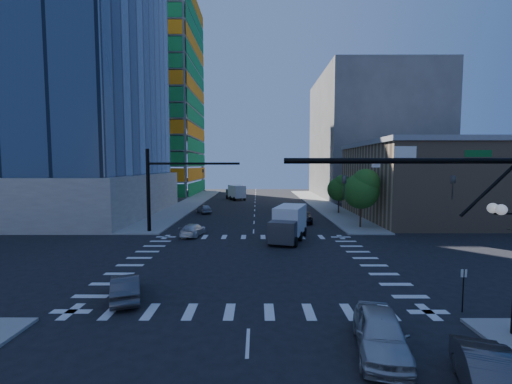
{
  "coord_description": "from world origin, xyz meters",
  "views": [
    {
      "loc": [
        0.38,
        -25.68,
        7.37
      ],
      "look_at": [
        0.28,
        8.0,
        4.73
      ],
      "focal_mm": 24.0,
      "sensor_mm": 36.0,
      "label": 1
    }
  ],
  "objects": [
    {
      "name": "no_parking_sign",
      "position": [
        10.7,
        -9.0,
        1.38
      ],
      "size": [
        0.3,
        0.06,
        2.2
      ],
      "color": "black",
      "rests_on": "ground"
    },
    {
      "name": "commercial_building",
      "position": [
        25.0,
        22.0,
        5.31
      ],
      "size": [
        20.5,
        22.5,
        10.6
      ],
      "color": "#977857",
      "rests_on": "ground"
    },
    {
      "name": "sidewalk_ne",
      "position": [
        12.5,
        40.0,
        0.07
      ],
      "size": [
        5.0,
        60.0,
        0.15
      ],
      "primitive_type": "cube",
      "color": "#989690",
      "rests_on": "ground"
    },
    {
      "name": "signal_mast_se",
      "position": [
        10.6,
        -11.5,
        5.01
      ],
      "size": [
        10.51,
        2.48,
        9.0
      ],
      "color": "black",
      "rests_on": "sidewalk_se"
    },
    {
      "name": "box_truck_near",
      "position": [
        3.42,
        7.3,
        1.46
      ],
      "size": [
        4.41,
        6.81,
        3.3
      ],
      "rotation": [
        0.0,
        0.0,
        -0.3
      ],
      "color": "black",
      "rests_on": "ground"
    },
    {
      "name": "car_nb_far",
      "position": [
        6.18,
        17.9,
        0.73
      ],
      "size": [
        2.8,
        5.43,
        1.47
      ],
      "primitive_type": "imported",
      "rotation": [
        0.0,
        0.0,
        -0.07
      ],
      "color": "black",
      "rests_on": "ground"
    },
    {
      "name": "sidewalk_nw",
      "position": [
        -12.5,
        40.0,
        0.07
      ],
      "size": [
        5.0,
        60.0,
        0.15
      ],
      "primitive_type": "cube",
      "color": "#989690",
      "rests_on": "ground"
    },
    {
      "name": "signal_mast_nw",
      "position": [
        -10.0,
        11.5,
        5.49
      ],
      "size": [
        10.2,
        0.4,
        9.0
      ],
      "color": "black",
      "rests_on": "sidewalk_nw"
    },
    {
      "name": "box_truck_far",
      "position": [
        -4.28,
        47.32,
        1.37
      ],
      "size": [
        4.68,
        6.43,
        3.1
      ],
      "rotation": [
        0.0,
        0.0,
        3.55
      ],
      "color": "black",
      "rests_on": "ground"
    },
    {
      "name": "tree_south",
      "position": [
        12.63,
        13.9,
        4.69
      ],
      "size": [
        4.16,
        4.16,
        6.82
      ],
      "color": "#382316",
      "rests_on": "sidewalk_ne"
    },
    {
      "name": "road_markings",
      "position": [
        0.0,
        0.0,
        0.01
      ],
      "size": [
        20.0,
        20.0,
        0.01
      ],
      "primitive_type": "cube",
      "color": "silver",
      "rests_on": "ground"
    },
    {
      "name": "car_nb_right",
      "position": [
        7.67,
        -15.53,
        0.72
      ],
      "size": [
        2.82,
        4.65,
        1.45
      ],
      "primitive_type": "imported",
      "rotation": [
        0.0,
        0.0,
        -0.32
      ],
      "color": "#444448",
      "rests_on": "ground"
    },
    {
      "name": "tree_north",
      "position": [
        12.93,
        25.9,
        3.99
      ],
      "size": [
        3.54,
        3.52,
        5.78
      ],
      "color": "#382316",
      "rests_on": "sidewalk_ne"
    },
    {
      "name": "bg_building_ne",
      "position": [
        27.0,
        55.0,
        14.0
      ],
      "size": [
        24.0,
        30.0,
        28.0
      ],
      "primitive_type": "cube",
      "color": "#5E5B55",
      "rests_on": "ground"
    },
    {
      "name": "car_sb_mid",
      "position": [
        -7.76,
        26.54,
        0.68
      ],
      "size": [
        3.13,
        4.29,
        1.36
      ],
      "primitive_type": "imported",
      "rotation": [
        0.0,
        0.0,
        3.58
      ],
      "color": "#939399",
      "rests_on": "ground"
    },
    {
      "name": "construction_building",
      "position": [
        -27.41,
        61.93,
        24.61
      ],
      "size": [
        25.16,
        34.5,
        70.6
      ],
      "color": "gray",
      "rests_on": "ground"
    },
    {
      "name": "car_nb_near",
      "position": [
        5.24,
        -12.72,
        0.8
      ],
      "size": [
        2.81,
        5.01,
        1.61
      ],
      "primitive_type": "imported",
      "rotation": [
        0.0,
        0.0,
        -0.2
      ],
      "color": "#ADB1B5",
      "rests_on": "ground"
    },
    {
      "name": "car_sb_near",
      "position": [
        -6.3,
        9.64,
        0.64
      ],
      "size": [
        2.47,
        4.65,
        1.28
      ],
      "primitive_type": "imported",
      "rotation": [
        0.0,
        0.0,
        2.98
      ],
      "color": "white",
      "rests_on": "ground"
    },
    {
      "name": "ground",
      "position": [
        0.0,
        0.0,
        0.0
      ],
      "size": [
        160.0,
        160.0,
        0.0
      ],
      "primitive_type": "plane",
      "color": "black",
      "rests_on": "ground"
    },
    {
      "name": "car_sb_cross",
      "position": [
        -6.86,
        -7.37,
        0.68
      ],
      "size": [
        2.8,
        4.4,
        1.37
      ],
      "primitive_type": "imported",
      "rotation": [
        0.0,
        0.0,
        3.5
      ],
      "color": "#424246",
      "rests_on": "ground"
    }
  ]
}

